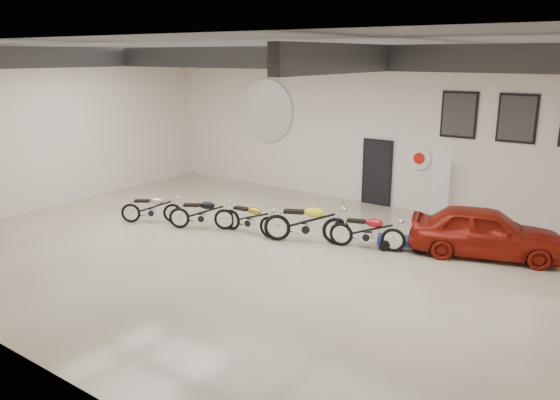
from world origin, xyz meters
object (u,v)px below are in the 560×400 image
Objects in this scene: motorcycle_black at (202,212)px; go_kart at (408,239)px; vintage_car at (485,232)px; motorcycle_silver at (151,207)px; motorcycle_yellow at (306,221)px; motorcycle_red at (367,230)px; banner_stand at (440,188)px; motorcycle_gold at (250,217)px.

go_kart is at bearing -11.11° from motorcycle_black.
motorcycle_black is at bearing 91.84° from vintage_car.
motorcycle_yellow is at bearing -21.07° from motorcycle_silver.
motorcycle_yellow is 1.46× the size of go_kart.
motorcycle_red is (4.54, 1.24, 0.01)m from motorcycle_black.
banner_stand is at bearing 23.11° from vintage_car.
motorcycle_silver is at bearing -166.54° from motorcycle_gold.
banner_stand is 1.04× the size of motorcycle_black.
motorcycle_black is 1.44m from motorcycle_gold.
motorcycle_silver is 0.49× the size of vintage_car.
motorcycle_yellow is (-2.08, -4.07, -0.39)m from banner_stand.
motorcycle_black is 3.12m from motorcycle_yellow.
motorcycle_silver is 0.80× the size of motorcycle_yellow.
banner_stand is at bearing 46.80° from motorcycle_gold.
motorcycle_silver is (-6.73, -5.23, -0.51)m from banner_stand.
go_kart is (4.03, 1.36, -0.20)m from motorcycle_gold.
vintage_car is (1.70, 0.68, 0.34)m from go_kart.
banner_stand is 0.54× the size of vintage_car.
motorcycle_red reaches higher than motorcycle_gold.
motorcycle_yellow is at bearing 7.67° from motorcycle_gold.
vintage_car is (5.74, 2.04, 0.14)m from motorcycle_gold.
banner_stand is 5.77m from motorcycle_gold.
motorcycle_silver is 0.95× the size of motorcycle_black.
motorcycle_silver is 9.20m from vintage_car.
motorcycle_silver is 4.79m from motorcycle_yellow.
motorcycle_black is at bearing 179.50° from motorcycle_red.
motorcycle_black is (1.62, 0.41, 0.03)m from motorcycle_silver.
motorcycle_silver is 7.37m from go_kart.
motorcycle_yellow is 0.62× the size of vintage_car.
motorcycle_silver is at bearing 175.94° from go_kart.
motorcycle_gold is (2.99, 0.86, 0.02)m from motorcycle_silver.
motorcycle_silver is 1.16× the size of go_kart.
motorcycle_red is at bearing 11.22° from motorcycle_gold.
motorcycle_black is (-5.11, -4.82, -0.48)m from banner_stand.
banner_stand is 7.04m from motorcycle_black.
motorcycle_red is (6.17, 1.65, 0.04)m from motorcycle_silver.
vintage_car reaches higher than motorcycle_red.
motorcycle_black is at bearing -164.25° from motorcycle_gold.
motorcycle_black is 7.53m from vintage_car.
motorcycle_yellow is at bearing 95.57° from vintage_car.
motorcycle_gold is at bearing 92.07° from vintage_car.
motorcycle_gold reaches higher than motorcycle_silver.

